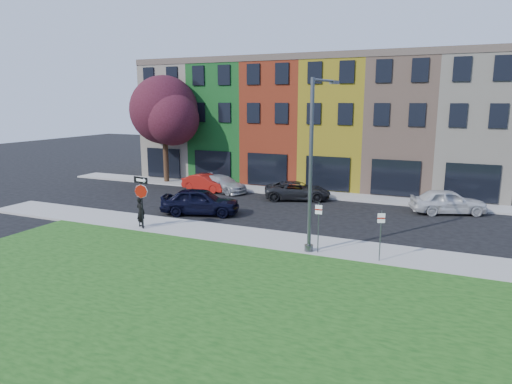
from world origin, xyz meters
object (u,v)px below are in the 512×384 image
at_px(stop_sign, 141,192).
at_px(street_lamp, 313,166).
at_px(sedan_near, 200,201).
at_px(man, 141,212).

distance_m(stop_sign, street_lamp, 9.63).
bearing_deg(sedan_near, street_lamp, -133.43).
relative_size(stop_sign, sedan_near, 0.55).
height_order(man, sedan_near, man).
distance_m(man, street_lamp, 10.23).
bearing_deg(sedan_near, stop_sign, 150.76).
relative_size(stop_sign, man, 1.71).
relative_size(sedan_near, street_lamp, 0.66).
bearing_deg(street_lamp, man, -168.49).
bearing_deg(sedan_near, man, 146.01).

